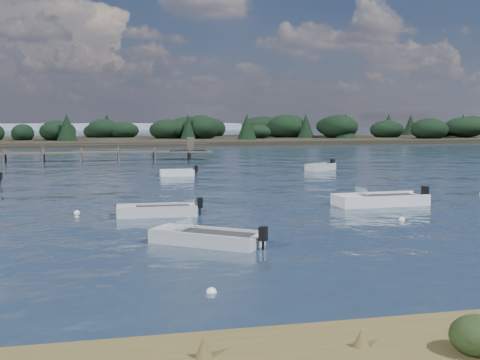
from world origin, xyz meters
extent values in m
plane|color=#152233|center=(0.00, 60.00, 0.00)|extent=(400.00, 400.00, 0.00)
cube|color=black|center=(0.00, -12.20, 0.00)|extent=(160.00, 0.60, 0.30)
cube|color=#B0B5B8|center=(-2.30, -0.97, 0.10)|extent=(4.67, 4.10, 0.70)
cube|color=#B0B5B8|center=(-3.69, 0.08, 0.51)|extent=(1.79, 1.88, 0.14)
cube|color=#272629|center=(-2.01, -1.19, 0.43)|extent=(3.30, 2.95, 0.12)
cube|color=#B0B5B8|center=(-2.77, -1.60, 0.51)|extent=(3.73, 2.84, 0.14)
cube|color=#B0B5B8|center=(-1.83, -0.34, 0.51)|extent=(3.73, 2.84, 0.14)
cube|color=black|center=(-0.29, -2.47, 0.63)|extent=(0.43, 0.44, 0.55)
cylinder|color=black|center=(-0.29, -2.47, 0.15)|extent=(0.14, 0.14, 0.55)
cube|color=silver|center=(-3.10, -0.36, 0.75)|extent=(0.86, 1.07, 0.42)
cube|color=silver|center=(-0.05, 27.92, 0.10)|extent=(2.97, 1.20, 0.69)
cube|color=silver|center=(-1.18, 27.93, 0.50)|extent=(0.72, 1.07, 0.14)
cube|color=#272629|center=(0.18, 27.92, 0.42)|extent=(2.02, 0.96, 0.12)
cube|color=silver|center=(-0.06, 27.39, 0.50)|extent=(2.96, 0.13, 0.14)
cube|color=silver|center=(-0.05, 28.46, 0.50)|extent=(2.96, 0.13, 0.14)
cube|color=black|center=(1.64, 27.91, 0.62)|extent=(0.28, 0.34, 0.54)
cylinder|color=black|center=(1.64, 27.91, 0.15)|extent=(0.10, 0.10, 0.54)
cube|color=black|center=(-14.30, 24.85, 0.62)|extent=(0.32, 0.37, 0.54)
cylinder|color=black|center=(-14.30, 24.85, 0.15)|extent=(0.11, 0.11, 0.54)
cube|color=#B0B5B8|center=(14.42, 30.69, 0.11)|extent=(3.49, 2.81, 0.77)
cube|color=#B0B5B8|center=(13.35, 30.05, 0.56)|extent=(1.28, 1.42, 0.15)
cube|color=#272629|center=(14.64, 30.83, 0.47)|extent=(2.45, 2.04, 0.13)
cube|color=#B0B5B8|center=(14.72, 30.18, 0.56)|extent=(2.88, 1.79, 0.15)
cube|color=#B0B5B8|center=(14.11, 31.20, 0.56)|extent=(2.88, 1.79, 0.15)
cube|color=black|center=(16.03, 31.65, 0.69)|extent=(0.45, 0.48, 0.60)
cylinder|color=black|center=(16.03, 31.65, 0.16)|extent=(0.15, 0.15, 0.60)
cube|color=#B0B5B8|center=(-3.67, 6.67, 0.10)|extent=(4.21, 1.74, 0.69)
cube|color=#B0B5B8|center=(-5.25, 6.73, 0.50)|extent=(1.05, 1.46, 0.14)
cube|color=#272629|center=(-3.34, 6.66, 0.43)|extent=(2.87, 1.37, 0.12)
cube|color=#B0B5B8|center=(-3.70, 5.94, 0.50)|extent=(4.16, 0.28, 0.14)
cube|color=#B0B5B8|center=(-3.64, 7.40, 0.50)|extent=(4.16, 0.28, 0.14)
cube|color=black|center=(-1.38, 6.58, 0.62)|extent=(0.29, 0.35, 0.54)
cylinder|color=black|center=(-1.38, 6.58, 0.15)|extent=(0.10, 0.10, 0.54)
cube|color=silver|center=(9.58, 7.59, 0.11)|extent=(5.54, 2.25, 0.80)
cube|color=silver|center=(7.50, 7.51, 0.58)|extent=(1.38, 1.89, 0.16)
cube|color=#272629|center=(10.01, 7.61, 0.49)|extent=(3.78, 1.78, 0.14)
cube|color=silver|center=(9.61, 6.63, 0.58)|extent=(5.47, 0.34, 0.16)
cube|color=silver|center=(9.54, 8.55, 0.58)|extent=(5.47, 0.34, 0.16)
cube|color=black|center=(12.56, 7.70, 0.72)|extent=(0.33, 0.40, 0.63)
cylinder|color=black|center=(12.56, 7.70, 0.17)|extent=(0.12, 0.12, 0.63)
cube|color=silver|center=(8.37, 7.55, 0.85)|extent=(0.23, 1.48, 0.48)
sphere|color=white|center=(-3.30, -7.78, 0.00)|extent=(0.32, 0.32, 0.32)
sphere|color=white|center=(8.32, 2.53, 0.00)|extent=(0.32, 0.32, 0.32)
sphere|color=white|center=(-7.83, 8.42, 0.00)|extent=(0.32, 0.32, 0.32)
sphere|color=white|center=(-0.54, 30.85, 0.00)|extent=(0.32, 0.32, 0.32)
cube|color=brown|center=(4.00, 48.00, 1.00)|extent=(5.00, 3.20, 0.18)
cube|color=brown|center=(4.00, 48.00, 1.90)|extent=(0.80, 0.80, 1.60)
cylinder|color=brown|center=(-17.47, 47.15, 0.40)|extent=(0.20, 0.20, 2.20)
cylinder|color=brown|center=(-17.47, 48.85, 0.40)|extent=(0.20, 0.20, 2.20)
cylinder|color=brown|center=(-13.20, 47.15, 0.40)|extent=(0.20, 0.20, 2.20)
cylinder|color=brown|center=(-13.20, 48.85, 0.40)|extent=(0.20, 0.20, 2.20)
cylinder|color=brown|center=(-8.93, 47.15, 0.40)|extent=(0.20, 0.20, 2.20)
cylinder|color=brown|center=(-8.93, 48.85, 0.40)|extent=(0.20, 0.20, 2.20)
cylinder|color=brown|center=(-4.67, 47.15, 0.40)|extent=(0.20, 0.20, 2.20)
cylinder|color=brown|center=(-4.67, 48.85, 0.40)|extent=(0.20, 0.20, 2.20)
cylinder|color=brown|center=(-0.40, 47.15, 0.40)|extent=(0.20, 0.20, 2.20)
cylinder|color=brown|center=(-0.40, 48.85, 0.40)|extent=(0.20, 0.20, 2.20)
cylinder|color=brown|center=(3.87, 47.15, 0.40)|extent=(0.20, 0.20, 2.20)
cylinder|color=brown|center=(3.87, 48.85, 0.40)|extent=(0.20, 0.20, 2.20)
cube|color=black|center=(25.00, 100.00, 0.00)|extent=(190.00, 40.00, 1.60)
ellipsoid|color=black|center=(25.00, 100.00, 2.80)|extent=(180.50, 36.00, 4.40)
camera|label=1|loc=(-6.33, -24.94, 5.20)|focal=45.00mm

